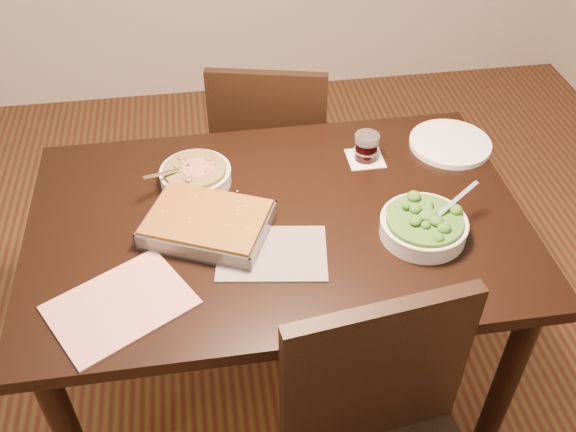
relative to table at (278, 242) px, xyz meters
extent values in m
plane|color=#421D13|center=(0.00, 0.00, -0.65)|extent=(4.00, 4.00, 0.00)
cube|color=black|center=(0.00, 0.00, 0.08)|extent=(1.40, 0.90, 0.04)
cube|color=black|center=(0.00, 0.00, 0.01)|extent=(1.26, 0.76, 0.08)
cylinder|color=black|center=(0.62, -0.37, -0.30)|extent=(0.07, 0.07, 0.71)
cylinder|color=black|center=(-0.62, 0.37, -0.30)|extent=(0.07, 0.07, 0.71)
cylinder|color=black|center=(0.62, 0.37, -0.30)|extent=(0.07, 0.07, 0.71)
cube|color=#A2302E|center=(-0.43, -0.26, 0.10)|extent=(0.40, 0.37, 0.01)
cube|color=#2A2931|center=(-0.03, -0.14, 0.10)|extent=(0.32, 0.25, 0.01)
cube|color=white|center=(0.31, 0.24, 0.10)|extent=(0.11, 0.11, 0.00)
cylinder|color=white|center=(-0.22, 0.20, 0.12)|extent=(0.21, 0.21, 0.04)
torus|color=white|center=(-0.22, 0.20, 0.14)|extent=(0.21, 0.21, 0.01)
cylinder|color=#34260E|center=(-0.22, 0.20, 0.14)|extent=(0.19, 0.19, 0.02)
cube|color=silver|center=(-0.27, 0.16, 0.16)|extent=(0.12, 0.09, 0.04)
cylinder|color=maroon|center=(-0.21, 0.19, 0.15)|extent=(0.10, 0.10, 0.00)
cylinder|color=white|center=(0.38, -0.13, 0.12)|extent=(0.24, 0.24, 0.05)
torus|color=white|center=(0.38, -0.13, 0.14)|extent=(0.24, 0.24, 0.01)
cylinder|color=#104712|center=(0.38, -0.13, 0.15)|extent=(0.21, 0.21, 0.02)
cube|color=silver|center=(0.45, -0.09, 0.16)|extent=(0.14, 0.09, 0.05)
cube|color=silver|center=(-0.20, -0.03, 0.10)|extent=(0.40, 0.35, 0.01)
cube|color=#4F240B|center=(-0.20, -0.03, 0.13)|extent=(0.38, 0.33, 0.05)
cube|color=silver|center=(-0.15, 0.08, 0.12)|extent=(0.30, 0.14, 0.04)
cube|color=silver|center=(-0.24, -0.13, 0.12)|extent=(0.30, 0.14, 0.04)
cube|color=silver|center=(-0.05, -0.09, 0.12)|extent=(0.10, 0.22, 0.04)
cube|color=silver|center=(-0.34, 0.04, 0.12)|extent=(0.10, 0.22, 0.04)
cylinder|color=black|center=(0.31, 0.24, 0.13)|extent=(0.07, 0.07, 0.06)
cylinder|color=silver|center=(0.31, 0.24, 0.17)|extent=(0.08, 0.08, 0.02)
cylinder|color=white|center=(0.60, 0.26, 0.10)|extent=(0.26, 0.26, 0.02)
cube|color=black|center=(0.15, -0.53, 0.06)|extent=(0.45, 0.10, 0.48)
cube|color=black|center=(0.09, 0.75, -0.23)|extent=(0.50, 0.50, 0.04)
cylinder|color=black|center=(0.30, 0.89, -0.45)|extent=(0.04, 0.04, 0.41)
cylinder|color=black|center=(0.22, 0.54, -0.45)|extent=(0.04, 0.04, 0.41)
cylinder|color=black|center=(-0.05, 0.97, -0.45)|extent=(0.04, 0.04, 0.41)
cylinder|color=black|center=(-0.13, 0.62, -0.45)|extent=(0.04, 0.04, 0.41)
cube|color=black|center=(0.04, 0.57, 0.01)|extent=(0.42, 0.13, 0.45)
camera|label=1|loc=(-0.17, -1.34, 1.31)|focal=40.00mm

